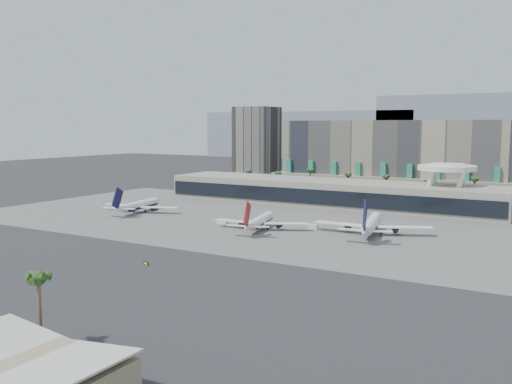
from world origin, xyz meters
The scene contains 16 objects.
ground centered at (0.00, 0.00, 0.00)m, with size 900.00×900.00×0.00m, color #232326.
apron_pad centered at (0.00, 55.00, 0.03)m, with size 260.00×130.00×0.06m, color #5B5B59.
mountain_ridge centered at (27.88, 470.00, 29.89)m, with size 680.00×60.00×70.00m.
hotel centered at (10.00, 174.41, 16.81)m, with size 140.00×30.00×42.00m.
office_tower centered at (-95.00, 200.00, 22.94)m, with size 30.00×30.00×52.00m.
terminal centered at (0.00, 109.84, 6.52)m, with size 170.00×32.50×14.50m.
saucer_structure centered at (55.00, 116.00, 18.45)m, with size 26.00×26.00×21.89m.
palm_row centered at (7.00, 145.00, 10.50)m, with size 157.80×2.80×13.10m.
hangar_right centered at (42.00, -100.00, 2.95)m, with size 30.55×20.60×6.89m.
airliner_left centered at (-63.41, 41.75, 3.36)m, with size 36.95×38.33×13.31m.
airliner_centre centered at (5.10, 32.91, 3.31)m, with size 35.99×37.35×13.13m.
airliner_right centered at (44.42, 45.35, 3.83)m, with size 41.79×43.44×15.20m.
service_vehicle_a centered at (-14.38, 36.34, 0.94)m, with size 3.83×1.87×1.87m, color white.
service_vehicle_b centered at (21.77, 44.78, 0.90)m, with size 3.49×1.99×1.80m, color silver.
taxiway_sign centered at (4.98, -30.57, 0.46)m, with size 2.05×0.60×0.92m.
near_palm_b centered at (29.70, -85.89, 11.21)m, with size 6.00×6.00×14.09m.
Camera 1 is at (112.08, -149.93, 39.27)m, focal length 40.00 mm.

